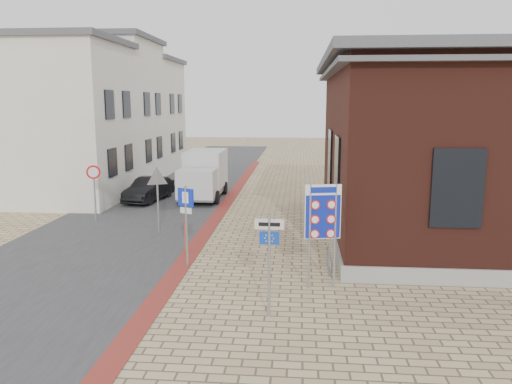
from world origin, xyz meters
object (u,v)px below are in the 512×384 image
(parking_sign, at_px, (186,212))
(sedan, at_px, (149,189))
(bollard, at_px, (186,236))
(essen_sign, at_px, (269,248))
(box_truck, at_px, (204,174))
(border_sign, at_px, (323,214))

(parking_sign, bearing_deg, sedan, 135.66)
(parking_sign, relative_size, bollard, 2.40)
(sedan, bearing_deg, essen_sign, -53.23)
(sedan, distance_m, box_truck, 2.98)
(essen_sign, bearing_deg, bollard, 124.10)
(essen_sign, distance_m, bollard, 6.11)
(sedan, bearing_deg, bollard, -56.21)
(sedan, height_order, essen_sign, essen_sign)
(box_truck, height_order, border_sign, border_sign)
(box_truck, bearing_deg, parking_sign, -81.83)
(border_sign, bearing_deg, bollard, 134.95)
(bollard, bearing_deg, sedan, 114.45)
(sedan, height_order, parking_sign, parking_sign)
(box_truck, relative_size, parking_sign, 1.87)
(bollard, bearing_deg, border_sign, -34.13)
(essen_sign, relative_size, bollard, 2.40)
(box_truck, xyz_separation_m, border_sign, (5.74, -12.72, 0.82))
(sedan, distance_m, border_sign, 14.56)
(essen_sign, bearing_deg, box_truck, 108.56)
(box_truck, height_order, essen_sign, essen_sign)
(border_sign, distance_m, essen_sign, 2.44)
(box_truck, distance_m, border_sign, 13.98)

